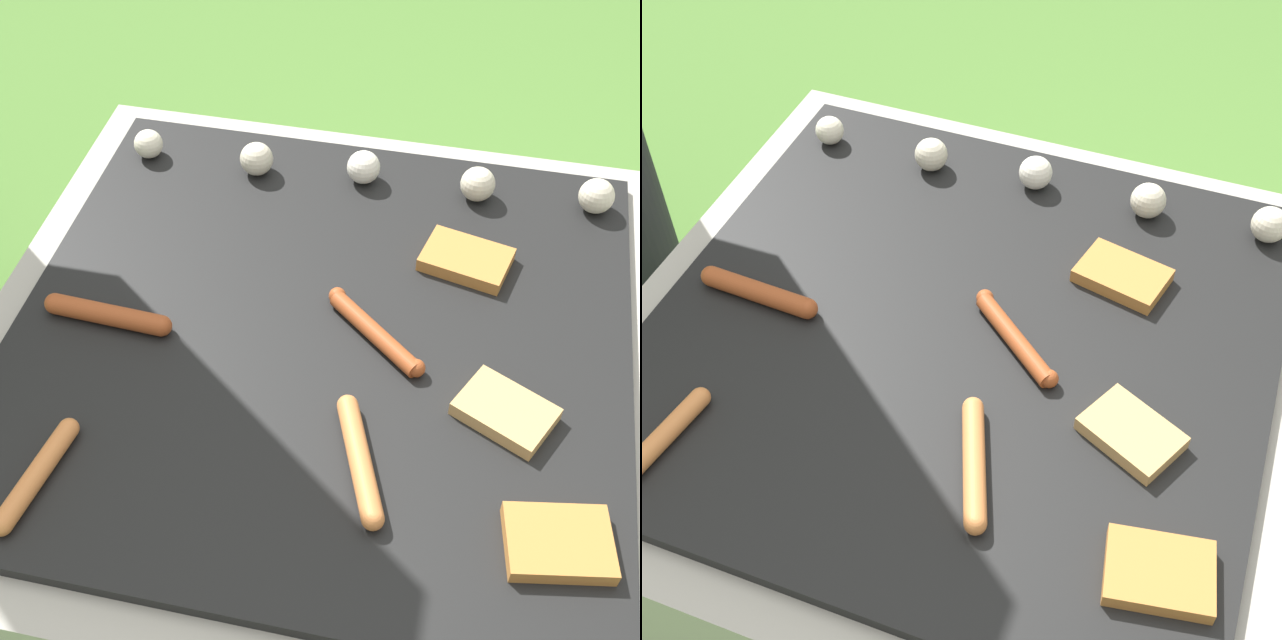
% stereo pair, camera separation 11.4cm
% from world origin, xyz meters
% --- Properties ---
extents(ground_plane, '(14.00, 14.00, 0.00)m').
position_xyz_m(ground_plane, '(0.00, 0.00, 0.00)').
color(ground_plane, '#47702D').
extents(grill, '(0.90, 0.90, 0.37)m').
position_xyz_m(grill, '(0.00, 0.00, 0.18)').
color(grill, '#9E998E').
rests_on(grill, ground_plane).
extents(sausage_mid_right, '(0.14, 0.12, 0.02)m').
position_xyz_m(sausage_mid_right, '(0.07, 0.00, 0.38)').
color(sausage_mid_right, '#93421E').
rests_on(sausage_mid_right, grill).
extents(sausage_front_center, '(0.18, 0.04, 0.03)m').
position_xyz_m(sausage_front_center, '(-0.27, -0.04, 0.38)').
color(sausage_front_center, '#93421E').
rests_on(sausage_front_center, grill).
extents(sausage_front_left, '(0.08, 0.17, 0.03)m').
position_xyz_m(sausage_front_left, '(0.09, -0.19, 0.38)').
color(sausage_front_left, '#C6753D').
rests_on(sausage_front_left, grill).
extents(sausage_front_right, '(0.05, 0.16, 0.02)m').
position_xyz_m(sausage_front_right, '(-0.26, -0.29, 0.38)').
color(sausage_front_right, '#C6753D').
rests_on(sausage_front_right, grill).
extents(bread_slice_center, '(0.12, 0.10, 0.02)m').
position_xyz_m(bread_slice_center, '(0.31, -0.25, 0.38)').
color(bread_slice_center, '#B27033').
rests_on(bread_slice_center, grill).
extents(bread_slice_left, '(0.13, 0.12, 0.02)m').
position_xyz_m(bread_slice_left, '(0.24, -0.09, 0.38)').
color(bread_slice_left, tan).
rests_on(bread_slice_left, grill).
extents(bread_slice_right, '(0.13, 0.10, 0.02)m').
position_xyz_m(bread_slice_right, '(0.17, 0.16, 0.38)').
color(bread_slice_right, '#B27033').
rests_on(bread_slice_right, grill).
extents(mushroom_row, '(0.73, 0.07, 0.05)m').
position_xyz_m(mushroom_row, '(0.03, 0.31, 0.39)').
color(mushroom_row, beige).
rests_on(mushroom_row, grill).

